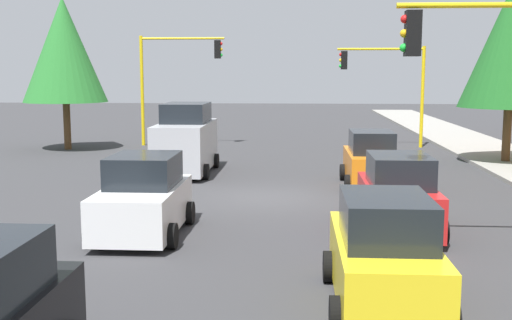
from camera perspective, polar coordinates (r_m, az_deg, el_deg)
The scene contains 10 objects.
ground_plane at distance 20.21m, azimuth 1.08°, elevation -3.42°, with size 120.00×120.00×0.00m, color #353538.
traffic_signal_far_left at distance 34.11m, azimuth 11.83°, elevation 7.49°, with size 0.36×4.59×5.33m.
traffic_signal_far_right at distance 34.43m, azimuth -7.45°, elevation 8.23°, with size 0.36×4.59×5.91m.
tree_opposite_side at distance 33.96m, azimuth -17.02°, elevation 9.52°, with size 4.25×4.25×7.77m.
tree_roadside_mid at distance 29.25m, azimuth 22.18°, elevation 9.69°, with size 4.29×4.29×7.85m.
delivery_van_silver at distance 25.04m, azimuth -6.38°, elevation 1.72°, with size 4.80×2.22×2.77m.
car_white at distance 15.77m, azimuth -10.18°, elevation -3.49°, with size 3.83×2.10×1.98m.
car_yellow at distance 11.01m, azimuth 11.50°, elevation -8.57°, with size 3.94×1.93×1.98m.
car_red at distance 16.18m, azimuth 12.73°, elevation -3.27°, with size 3.84×1.96×1.98m.
car_orange at distance 22.36m, azimuth 10.35°, elevation -0.11°, with size 3.86×1.94×1.98m.
Camera 1 is at (19.78, 0.93, 4.01)m, focal length 44.10 mm.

